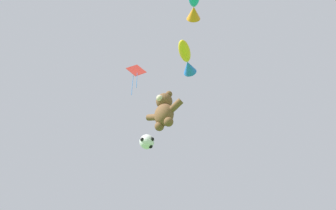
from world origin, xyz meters
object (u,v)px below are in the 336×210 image
Objects in this scene: soccer_ball_kite at (147,142)px; diamond_kite at (136,72)px; teddy_bear_kite at (164,110)px; fish_kite_goldfin at (187,59)px; fish_kite_teal at (194,4)px.

diamond_kite reaches higher than soccer_ball_kite.
fish_kite_goldfin reaches higher than teddy_bear_kite.
soccer_ball_kite is 6.10m from diamond_kite.
fish_kite_teal is 7.03m from diamond_kite.
teddy_bear_kite is 5.52m from fish_kite_teal.
fish_kite_teal is at bearing -49.96° from fish_kite_goldfin.
fish_kite_teal is (4.14, -3.17, 1.82)m from teddy_bear_kite.
fish_kite_goldfin is at bearing 130.04° from fish_kite_teal.
teddy_bear_kite is at bearing 18.93° from soccer_ball_kite.
teddy_bear_kite is at bearing 16.31° from diamond_kite.
teddy_bear_kite is at bearing 160.59° from fish_kite_goldfin.
soccer_ball_kite is 4.87m from fish_kite_goldfin.
diamond_kite reaches higher than teddy_bear_kite.
fish_kite_teal reaches higher than teddy_bear_kite.
fish_kite_goldfin is 1.33× the size of fish_kite_teal.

